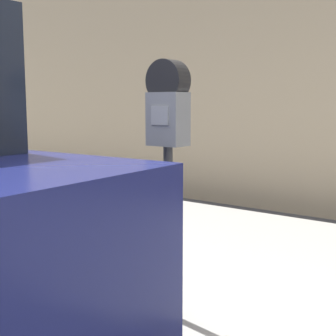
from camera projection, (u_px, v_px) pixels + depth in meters
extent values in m
cube|color=#9E9B96|center=(204.00, 253.00, 3.91)|extent=(24.00, 2.80, 0.12)
cylinder|color=#2D2D30|center=(168.00, 232.00, 2.56)|extent=(0.05, 0.05, 0.95)
cube|color=slate|center=(168.00, 119.00, 2.47)|extent=(0.20, 0.13, 0.28)
cube|color=gray|center=(160.00, 115.00, 2.41)|extent=(0.11, 0.01, 0.10)
cylinder|color=black|center=(168.00, 81.00, 2.45)|extent=(0.22, 0.11, 0.22)
cylinder|color=black|center=(27.00, 286.00, 2.57)|extent=(0.61, 0.25, 0.60)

